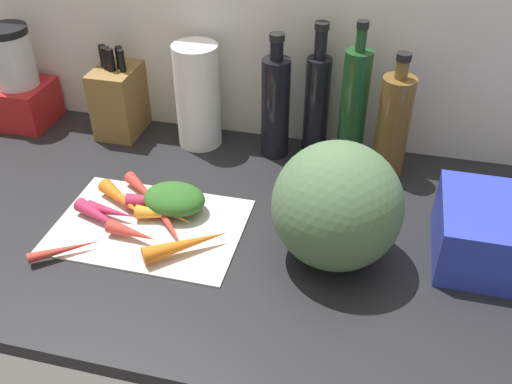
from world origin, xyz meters
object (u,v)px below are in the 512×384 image
carrot_5 (123,200)px  bottle_2 (353,108)px  carrot_4 (100,216)px  paper_towel_roll (198,96)px  carrot_3 (65,249)px  carrot_10 (144,191)px  bottle_1 (317,102)px  blender_appliance (18,83)px  carrot_6 (171,214)px  carrot_0 (187,244)px  carrot_1 (165,202)px  carrot_7 (163,214)px  winter_squash (337,206)px  bottle_3 (393,125)px  knife_block (120,98)px  carrot_8 (132,233)px  cutting_board (150,225)px  carrot_2 (111,212)px  bottle_0 (275,106)px  carrot_9 (169,225)px

carrot_5 → bottle_2: (45.07, 30.14, 12.39)cm
carrot_4 → paper_towel_roll: 39.93cm
carrot_3 → carrot_10: bearing=70.5°
bottle_1 → carrot_3: bearing=-129.0°
paper_towel_roll → blender_appliance: bearing=-178.8°
carrot_5 → paper_towel_roll: paper_towel_roll is taller
carrot_5 → carrot_6: bearing=-6.5°
carrot_0 → carrot_4: 20.81cm
carrot_1 → carrot_7: carrot_1 is taller
carrot_1 → winter_squash: 38.48cm
bottle_3 → knife_block: bearing=177.0°
carrot_10 → carrot_8: bearing=-76.4°
cutting_board → bottle_1: size_ratio=1.18×
carrot_5 → bottle_2: bottle_2 is taller
carrot_8 → carrot_6: bearing=58.4°
carrot_2 → bottle_1: 54.09cm
carrot_2 → carrot_3: 13.14cm
carrot_0 → carrot_3: bearing=-164.2°
carrot_0 → cutting_board: bearing=150.4°
carrot_4 → carrot_7: same height
carrot_0 → blender_appliance: size_ratio=0.66×
winter_squash → cutting_board: bearing=-179.8°
carrot_1 → carrot_6: 3.65cm
carrot_4 → winter_squash: 49.12cm
carrot_7 → bottle_3: (44.34, 30.87, 10.21)cm
carrot_3 → winter_squash: (50.41, 12.56, 10.51)cm
blender_appliance → carrot_10: bearing=-29.4°
carrot_0 → bottle_3: (36.17, 38.86, 9.97)cm
carrot_0 → bottle_2: (26.88, 40.44, 12.31)cm
carrot_4 → carrot_7: size_ratio=1.19×
carrot_1 → bottle_0: size_ratio=0.54×
carrot_5 → winter_squash: bearing=-5.2°
carrot_2 → bottle_3: (55.30, 32.67, 10.26)cm
carrot_10 → bottle_0: bearing=47.3°
bottle_1 → carrot_1: bearing=-130.1°
carrot_1 → carrot_10: (-6.08, 3.12, -0.36)cm
cutting_board → knife_block: (-22.27, 36.43, 8.85)cm
carrot_5 → carrot_8: size_ratio=1.35×
carrot_8 → paper_towel_roll: size_ratio=0.42×
carrot_1 → carrot_4: 13.65cm
carrot_0 → carrot_9: carrot_0 is taller
carrot_1 → blender_appliance: size_ratio=0.62×
carrot_10 → winter_squash: bearing=-11.5°
carrot_5 → carrot_7: bearing=-13.0°
bottle_2 → carrot_2: bearing=-143.3°
bottle_3 → bottle_2: bearing=170.3°
carrot_8 → knife_block: knife_block is taller
carrot_8 → winter_squash: winter_squash is taller
carrot_3 → bottle_1: bearing=51.0°
bottle_0 → bottle_2: 18.37cm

